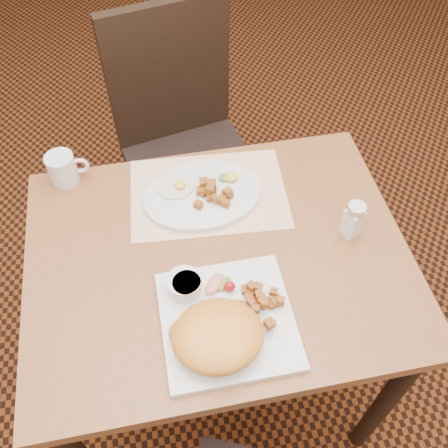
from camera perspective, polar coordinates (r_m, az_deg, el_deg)
ground at (r=1.85m, az=-0.43°, el=-16.77°), size 8.00×8.00×0.00m
table at (r=1.27m, az=-0.60°, el=-6.30°), size 0.90×0.70×0.75m
chair_far at (r=1.77m, az=-4.57°, el=9.98°), size 0.50×0.51×0.97m
placemat at (r=1.30m, az=-1.80°, el=3.53°), size 0.42×0.31×0.00m
plate_square at (r=1.08m, az=0.41°, el=-10.96°), size 0.28×0.28×0.02m
plate_oval at (r=1.28m, az=-2.45°, el=3.30°), size 0.32×0.25×0.02m
hollandaise_mound at (r=1.02m, az=-0.81°, el=-12.67°), size 0.19×0.17×0.07m
ramekin at (r=1.09m, az=-4.54°, el=-6.92°), size 0.08×0.08×0.04m
garnish_sq at (r=1.10m, az=-0.47°, el=-6.92°), size 0.08×0.07×0.03m
fried_egg at (r=1.29m, az=-5.52°, el=4.44°), size 0.10×0.10×0.02m
garnish_ov at (r=1.30m, az=0.60°, el=5.38°), size 0.05×0.04×0.02m
salt_shaker at (r=1.21m, az=14.56°, el=0.52°), size 0.06×0.06×0.10m
coffee_mug at (r=1.36m, az=-17.90°, el=6.05°), size 0.11×0.07×0.08m
home_fries_sq at (r=1.08m, az=4.22°, el=-8.84°), size 0.11×0.12×0.03m
home_fries_ov at (r=1.25m, az=-1.44°, el=3.61°), size 0.11×0.09×0.04m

